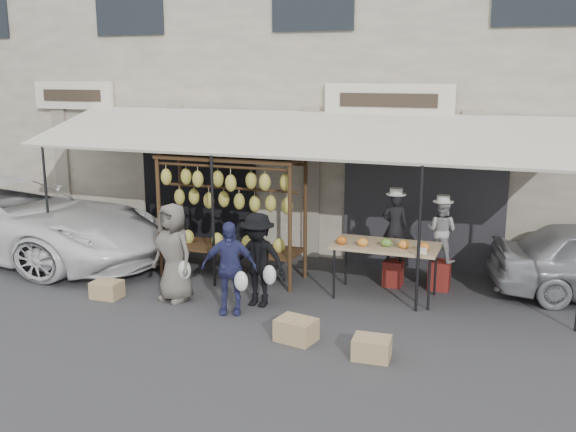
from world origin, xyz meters
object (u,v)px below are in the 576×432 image
at_px(customer_mid, 229,268).
at_px(crate_far, 107,289).
at_px(produce_table, 386,247).
at_px(customer_right, 258,260).
at_px(vendor_left, 395,227).
at_px(crate_near_b, 372,348).
at_px(banana_rack, 230,193).
at_px(customer_left, 173,252).
at_px(vendor_right, 442,231).
at_px(crate_near_a, 296,330).
at_px(van, 0,198).

bearing_deg(customer_mid, crate_far, 165.47).
bearing_deg(produce_table, customer_mid, -144.47).
bearing_deg(customer_right, vendor_left, 45.91).
height_order(customer_right, crate_near_b, customer_right).
height_order(banana_rack, crate_near_b, banana_rack).
bearing_deg(customer_left, banana_rack, 91.29).
height_order(customer_mid, crate_near_b, customer_mid).
relative_size(vendor_right, crate_near_a, 2.03).
relative_size(customer_left, customer_mid, 1.11).
xyz_separation_m(crate_near_a, crate_near_b, (1.12, -0.20, -0.01)).
height_order(customer_left, customer_right, customer_left).
distance_m(customer_left, van, 5.02).
bearing_deg(crate_near_a, vendor_right, 61.42).
distance_m(vendor_left, crate_near_b, 3.15).
distance_m(banana_rack, vendor_right, 3.71).
bearing_deg(banana_rack, crate_near_b, -37.53).
relative_size(banana_rack, vendor_right, 2.44).
bearing_deg(crate_near_a, crate_far, 171.10).
relative_size(produce_table, vendor_right, 1.59).
height_order(vendor_right, crate_near_b, vendor_right).
relative_size(produce_table, crate_near_a, 3.23).
bearing_deg(crate_far, customer_mid, 2.55).
height_order(produce_table, customer_left, customer_left).
bearing_deg(crate_near_b, van, 163.95).
distance_m(crate_near_b, crate_far, 4.70).
height_order(vendor_right, crate_far, vendor_right).
bearing_deg(van, produce_table, -82.90).
xyz_separation_m(vendor_left, van, (-8.04, -0.60, 0.08)).
relative_size(vendor_right, crate_near_b, 2.20).
xyz_separation_m(customer_left, van, (-4.83, 1.35, 0.33)).
bearing_deg(crate_far, banana_rack, 48.08).
relative_size(banana_rack, van, 0.48).
bearing_deg(customer_mid, crate_near_b, -36.22).
height_order(vendor_right, customer_left, customer_left).
bearing_deg(vendor_right, produce_table, 58.94).
height_order(customer_left, crate_far, customer_left).
bearing_deg(customer_left, crate_near_b, 0.49).
distance_m(vendor_right, customer_mid, 3.69).
xyz_separation_m(customer_right, van, (-6.20, 1.12, 0.38)).
distance_m(banana_rack, crate_near_b, 4.21).
bearing_deg(customer_mid, produce_table, 18.45).
relative_size(vendor_right, customer_right, 0.70).
bearing_deg(van, crate_near_b, -98.57).
relative_size(crate_near_a, van, 0.10).
bearing_deg(vendor_right, banana_rack, 26.54).
relative_size(banana_rack, crate_near_a, 4.94).
xyz_separation_m(vendor_right, van, (-8.82, -0.70, 0.10)).
bearing_deg(crate_near_a, vendor_left, 74.04).
distance_m(customer_mid, van, 6.13).
bearing_deg(crate_near_b, vendor_left, 95.97).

